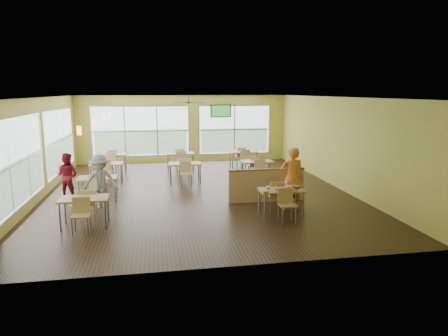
{
  "coord_description": "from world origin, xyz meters",
  "views": [
    {
      "loc": [
        -1.39,
        -13.21,
        3.41
      ],
      "look_at": [
        0.73,
        -1.15,
        1.03
      ],
      "focal_mm": 32.0,
      "sensor_mm": 36.0,
      "label": 1
    }
  ],
  "objects_px": {
    "main_table": "(281,193)",
    "half_wall_divider": "(267,185)",
    "food_basket": "(296,187)",
    "man_plaid": "(292,179)"
  },
  "relations": [
    {
      "from": "half_wall_divider",
      "to": "food_basket",
      "type": "relative_size",
      "value": 9.1
    },
    {
      "from": "food_basket",
      "to": "man_plaid",
      "type": "bearing_deg",
      "value": 88.87
    },
    {
      "from": "main_table",
      "to": "man_plaid",
      "type": "distance_m",
      "value": 0.73
    },
    {
      "from": "main_table",
      "to": "half_wall_divider",
      "type": "bearing_deg",
      "value": 90.0
    },
    {
      "from": "man_plaid",
      "to": "food_basket",
      "type": "distance_m",
      "value": 0.42
    },
    {
      "from": "man_plaid",
      "to": "food_basket",
      "type": "relative_size",
      "value": 7.01
    },
    {
      "from": "main_table",
      "to": "half_wall_divider",
      "type": "distance_m",
      "value": 1.45
    },
    {
      "from": "half_wall_divider",
      "to": "food_basket",
      "type": "height_order",
      "value": "half_wall_divider"
    },
    {
      "from": "man_plaid",
      "to": "half_wall_divider",
      "type": "bearing_deg",
      "value": -58.3
    },
    {
      "from": "half_wall_divider",
      "to": "man_plaid",
      "type": "relative_size",
      "value": 1.3
    }
  ]
}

